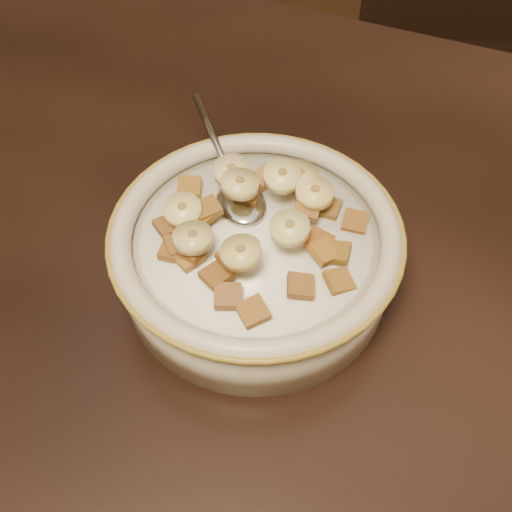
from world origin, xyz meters
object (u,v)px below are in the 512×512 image
at_px(chair, 436,69).
at_px(cereal_bowl, 256,258).
at_px(spoon, 241,203).
at_px(table, 133,240).

xyz_separation_m(chair, cereal_bowl, (-0.06, -0.82, 0.30)).
relative_size(chair, spoon, 17.40).
height_order(chair, spoon, chair).
relative_size(table, spoon, 25.50).
bearing_deg(cereal_bowl, table, 176.37).
distance_m(table, chair, 0.88).
relative_size(table, chair, 1.47).
bearing_deg(cereal_bowl, spoon, 133.00).
bearing_deg(chair, cereal_bowl, -111.38).
bearing_deg(table, cereal_bowl, -3.14).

